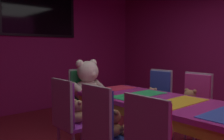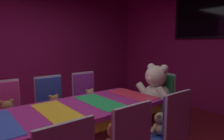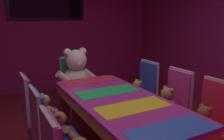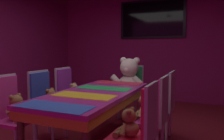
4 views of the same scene
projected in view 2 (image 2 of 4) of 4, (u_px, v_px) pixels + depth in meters
name	position (u px, v px, depth m)	size (l,w,h in m)	color
wall_back	(211.00, 47.00, 4.20)	(5.20, 0.12, 2.80)	#8C1959
wall_left	(19.00, 47.00, 4.23)	(0.12, 6.40, 2.80)	#8C1959
banquet_table	(80.00, 113.00, 2.31)	(0.90, 2.02, 0.75)	#B22D8C
chair_left_0	(5.00, 110.00, 2.59)	(0.42, 0.41, 0.98)	#CC338C
teddy_left_0	(8.00, 114.00, 2.48)	(0.25, 0.32, 0.31)	olive
chair_left_1	(51.00, 102.00, 2.95)	(0.42, 0.41, 0.98)	#2D47B2
teddy_left_1	(55.00, 106.00, 2.84)	(0.23, 0.30, 0.28)	olive
chair_left_2	(86.00, 95.00, 3.34)	(0.42, 0.41, 0.98)	purple
teddy_left_2	(90.00, 98.00, 3.23)	(0.22, 0.29, 0.27)	tan
teddy_right_1	(115.00, 140.00, 1.79)	(0.26, 0.34, 0.32)	#9E7247
chair_right_2	(171.00, 127.00, 2.08)	(0.42, 0.41, 0.98)	#2D47B2
teddy_right_2	(160.00, 125.00, 2.19)	(0.21, 0.27, 0.26)	tan
throne_chair	(161.00, 96.00, 3.28)	(0.41, 0.42, 0.98)	#268C4C
king_teddy_bear	(155.00, 89.00, 3.15)	(0.73, 0.56, 0.69)	silver
wall_tv	(211.00, 15.00, 4.05)	(1.65, 0.06, 0.96)	black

